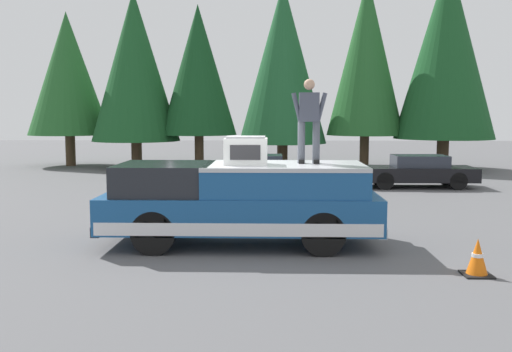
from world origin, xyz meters
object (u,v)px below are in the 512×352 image
at_px(person_on_truck_bed, 309,119).
at_px(parked_car_black, 417,171).
at_px(pickup_truck, 241,202).
at_px(parked_car_white, 254,171).
at_px(traffic_cone, 477,258).
at_px(compressor_unit, 246,150).

bearing_deg(person_on_truck_bed, parked_car_black, -26.38).
distance_m(pickup_truck, parked_car_black, 10.98).
height_order(parked_car_white, traffic_cone, parked_car_white).
distance_m(compressor_unit, parked_car_white, 9.51).
xyz_separation_m(parked_car_black, traffic_cone, (-11.38, 1.88, -0.29)).
distance_m(pickup_truck, person_on_truck_bed, 2.17).
bearing_deg(parked_car_white, person_on_truck_bed, -171.30).
bearing_deg(compressor_unit, pickup_truck, 39.74).
xyz_separation_m(person_on_truck_bed, parked_car_black, (9.10, -4.51, -1.97)).
distance_m(person_on_truck_bed, parked_car_black, 10.34).
relative_size(pickup_truck, person_on_truck_bed, 3.28).
relative_size(pickup_truck, parked_car_white, 1.35).
distance_m(parked_car_white, traffic_cone, 12.09).
relative_size(pickup_truck, traffic_cone, 8.94).
bearing_deg(person_on_truck_bed, pickup_truck, 97.11).
bearing_deg(pickup_truck, person_on_truck_bed, -82.89).
bearing_deg(compressor_unit, parked_car_black, -31.54).
relative_size(compressor_unit, parked_car_black, 0.20).
distance_m(person_on_truck_bed, parked_car_white, 9.42).
xyz_separation_m(parked_car_white, traffic_cone, (-11.39, -4.03, -0.29)).
height_order(pickup_truck, parked_car_black, pickup_truck).
height_order(pickup_truck, compressor_unit, compressor_unit).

